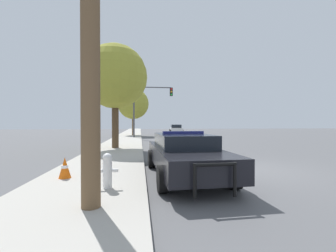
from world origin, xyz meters
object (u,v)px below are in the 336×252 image
object	(u,v)px
tree_sidewalk_near	(115,77)
traffic_cone	(65,168)
fire_hydrant	(107,169)
tree_sidewalk_mid	(133,104)
car_background_oncoming	(176,129)
utility_pole	(90,19)
traffic_light	(149,101)
police_car	(184,153)

from	to	relation	value
tree_sidewalk_near	traffic_cone	xyz separation A→B (m)	(-0.56, -7.53, -4.05)
fire_hydrant	tree_sidewalk_mid	distance (m)	23.74
car_background_oncoming	traffic_cone	xyz separation A→B (m)	(-7.47, -26.97, -0.34)
utility_pole	traffic_light	world-z (taller)	utility_pole
fire_hydrant	traffic_light	world-z (taller)	traffic_light
car_background_oncoming	tree_sidewalk_near	world-z (taller)	tree_sidewalk_near
traffic_cone	traffic_light	bearing A→B (deg)	80.19
utility_pole	tree_sidewalk_mid	distance (m)	24.68
police_car	tree_sidewalk_near	distance (m)	8.59
utility_pole	car_background_oncoming	size ratio (longest dim) A/B	1.43
tree_sidewalk_mid	tree_sidewalk_near	xyz separation A→B (m)	(-0.65, -14.83, 0.36)
traffic_light	car_background_oncoming	world-z (taller)	traffic_light
car_background_oncoming	tree_sidewalk_near	distance (m)	20.96
utility_pole	tree_sidewalk_mid	bearing A→B (deg)	89.93
tree_sidewalk_near	traffic_cone	size ratio (longest dim) A/B	11.08
car_background_oncoming	traffic_cone	distance (m)	27.98
utility_pole	traffic_light	bearing A→B (deg)	84.64
tree_sidewalk_near	traffic_cone	distance (m)	8.57
traffic_light	tree_sidewalk_near	bearing A→B (deg)	-103.85
tree_sidewalk_mid	tree_sidewalk_near	size ratio (longest dim) A/B	0.94
police_car	tree_sidewalk_near	xyz separation A→B (m)	(-2.86, 7.18, 3.76)
traffic_light	traffic_cone	world-z (taller)	traffic_light
traffic_light	traffic_cone	bearing A→B (deg)	-99.81
police_car	traffic_cone	world-z (taller)	police_car
traffic_light	fire_hydrant	bearing A→B (deg)	-95.33
police_car	fire_hydrant	world-z (taller)	police_car
traffic_light	utility_pole	bearing A→B (deg)	-95.36
tree_sidewalk_mid	police_car	bearing A→B (deg)	-84.26
fire_hydrant	traffic_cone	distance (m)	1.72
utility_pole	fire_hydrant	bearing A→B (deg)	84.20
traffic_cone	utility_pole	bearing A→B (deg)	-62.91
car_background_oncoming	tree_sidewalk_mid	bearing A→B (deg)	41.17
utility_pole	car_background_oncoming	xyz separation A→B (m)	(6.29, 29.27, -2.75)
fire_hydrant	tree_sidewalk_near	distance (m)	9.52
fire_hydrant	car_background_oncoming	size ratio (longest dim) A/B	0.18
utility_pole	traffic_cone	xyz separation A→B (m)	(-1.18, 2.31, -3.09)
utility_pole	tree_sidewalk_near	distance (m)	9.91
car_background_oncoming	tree_sidewalk_mid	size ratio (longest dim) A/B	0.78
utility_pole	traffic_cone	distance (m)	4.03
police_car	tree_sidewalk_mid	xyz separation A→B (m)	(-2.21, 22.01, 3.39)
police_car	utility_pole	world-z (taller)	utility_pole
tree_sidewalk_mid	traffic_cone	bearing A→B (deg)	-93.10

